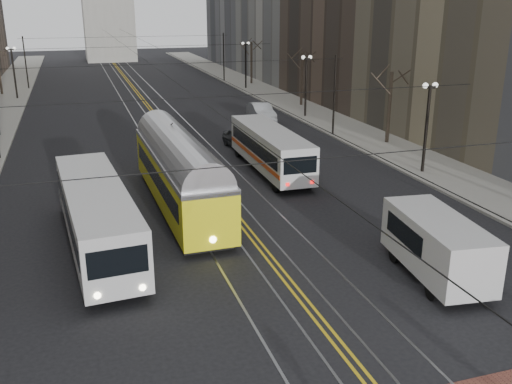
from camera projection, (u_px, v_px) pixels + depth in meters
ground at (365, 378)px, 16.94m from camera, size 260.00×260.00×0.00m
sidewalk_right at (292, 104)px, 61.91m from camera, size 5.00×140.00×0.15m
streetcar_rails at (153, 113)px, 57.61m from camera, size 4.80×130.00×0.02m
centre_lines at (153, 112)px, 57.61m from camera, size 0.42×130.00×0.01m
lamp_posts at (182, 114)px, 42.04m from camera, size 27.60×57.20×5.60m
street_trees at (167, 100)px, 47.91m from camera, size 31.68×53.28×5.60m
trolley_wires at (168, 89)px, 47.23m from camera, size 25.96×120.00×6.60m
transit_bus at (97, 218)px, 25.28m from camera, size 3.37×12.07×2.98m
streetcar at (179, 179)px, 30.49m from camera, size 2.86×13.84×3.25m
rear_bus at (270, 151)px, 37.13m from camera, size 2.45×10.78×2.81m
cargo_van at (436, 249)px, 22.71m from camera, size 2.86×5.97×2.54m
sedan_grey at (240, 139)px, 43.40m from camera, size 2.18×4.35×1.42m
sedan_silver at (261, 112)px, 53.45m from camera, size 1.98×5.06×1.64m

